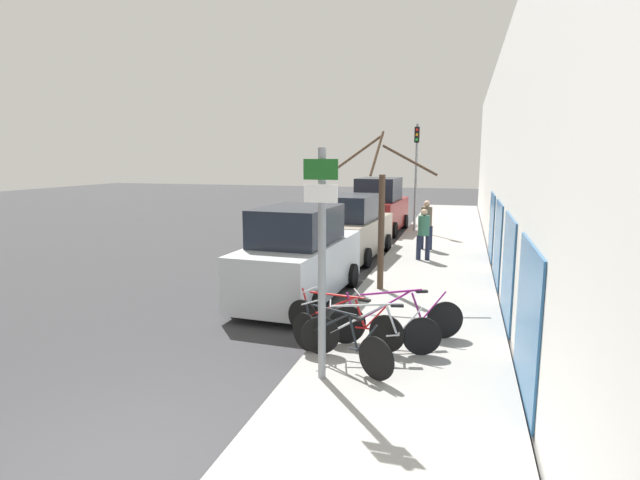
{
  "coord_description": "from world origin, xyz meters",
  "views": [
    {
      "loc": [
        3.36,
        -3.93,
        3.27
      ],
      "look_at": [
        0.62,
        5.55,
        1.63
      ],
      "focal_mm": 28.0,
      "sensor_mm": 36.0,
      "label": 1
    }
  ],
  "objects_px": {
    "signpost": "(322,257)",
    "bicycle_2": "(343,321)",
    "bicycle_3": "(397,319)",
    "street_tree": "(381,218)",
    "pedestrian_far": "(424,231)",
    "traffic_light": "(416,163)",
    "parked_car_2": "(379,208)",
    "pedestrian_near": "(426,221)",
    "bicycle_1": "(371,332)",
    "parked_car_0": "(300,258)",
    "bicycle_0": "(339,341)",
    "parked_car_1": "(350,229)"
  },
  "relations": [
    {
      "from": "signpost",
      "to": "bicycle_2",
      "type": "xyz_separation_m",
      "value": [
        -0.04,
        1.44,
        -1.39
      ]
    },
    {
      "from": "bicycle_3",
      "to": "street_tree",
      "type": "bearing_deg",
      "value": -10.24
    },
    {
      "from": "pedestrian_far",
      "to": "traffic_light",
      "type": "distance_m",
      "value": 6.49
    },
    {
      "from": "parked_car_2",
      "to": "pedestrian_near",
      "type": "height_order",
      "value": "parked_car_2"
    },
    {
      "from": "bicycle_2",
      "to": "traffic_light",
      "type": "distance_m",
      "value": 13.79
    },
    {
      "from": "bicycle_1",
      "to": "bicycle_2",
      "type": "height_order",
      "value": "bicycle_1"
    },
    {
      "from": "parked_car_2",
      "to": "street_tree",
      "type": "xyz_separation_m",
      "value": [
        1.71,
        -10.15,
        0.79
      ]
    },
    {
      "from": "parked_car_0",
      "to": "pedestrian_near",
      "type": "relative_size",
      "value": 2.7
    },
    {
      "from": "bicycle_1",
      "to": "traffic_light",
      "type": "xyz_separation_m",
      "value": [
        -0.67,
        13.97,
        2.51
      ]
    },
    {
      "from": "signpost",
      "to": "parked_car_2",
      "type": "height_order",
      "value": "signpost"
    },
    {
      "from": "bicycle_3",
      "to": "bicycle_0",
      "type": "bearing_deg",
      "value": 125.35
    },
    {
      "from": "street_tree",
      "to": "parked_car_0",
      "type": "bearing_deg",
      "value": -154.31
    },
    {
      "from": "parked_car_2",
      "to": "street_tree",
      "type": "relative_size",
      "value": 1.24
    },
    {
      "from": "bicycle_2",
      "to": "parked_car_0",
      "type": "xyz_separation_m",
      "value": [
        -1.7,
        2.79,
        0.47
      ]
    },
    {
      "from": "signpost",
      "to": "street_tree",
      "type": "distance_m",
      "value": 5.07
    },
    {
      "from": "bicycle_1",
      "to": "bicycle_2",
      "type": "distance_m",
      "value": 0.7
    },
    {
      "from": "pedestrian_near",
      "to": "traffic_light",
      "type": "xyz_separation_m",
      "value": [
        -0.8,
        4.25,
        1.92
      ]
    },
    {
      "from": "bicycle_3",
      "to": "parked_car_0",
      "type": "relative_size",
      "value": 0.48
    },
    {
      "from": "bicycle_3",
      "to": "pedestrian_far",
      "type": "distance_m",
      "value": 7.14
    },
    {
      "from": "pedestrian_far",
      "to": "signpost",
      "type": "bearing_deg",
      "value": -101.06
    },
    {
      "from": "bicycle_2",
      "to": "parked_car_1",
      "type": "bearing_deg",
      "value": 27.95
    },
    {
      "from": "pedestrian_far",
      "to": "bicycle_3",
      "type": "bearing_deg",
      "value": -95.49
    },
    {
      "from": "signpost",
      "to": "bicycle_1",
      "type": "relative_size",
      "value": 1.49
    },
    {
      "from": "parked_car_1",
      "to": "parked_car_0",
      "type": "bearing_deg",
      "value": -86.48
    },
    {
      "from": "bicycle_2",
      "to": "parked_car_0",
      "type": "height_order",
      "value": "parked_car_0"
    },
    {
      "from": "parked_car_1",
      "to": "pedestrian_near",
      "type": "distance_m",
      "value": 2.73
    },
    {
      "from": "bicycle_2",
      "to": "signpost",
      "type": "bearing_deg",
      "value": -162.23
    },
    {
      "from": "bicycle_1",
      "to": "bicycle_3",
      "type": "xyz_separation_m",
      "value": [
        0.31,
        0.72,
        0.02
      ]
    },
    {
      "from": "parked_car_1",
      "to": "traffic_light",
      "type": "height_order",
      "value": "traffic_light"
    },
    {
      "from": "signpost",
      "to": "traffic_light",
      "type": "distance_m",
      "value": 15.04
    },
    {
      "from": "parked_car_0",
      "to": "pedestrian_near",
      "type": "height_order",
      "value": "parked_car_0"
    },
    {
      "from": "bicycle_1",
      "to": "parked_car_1",
      "type": "bearing_deg",
      "value": 0.35
    },
    {
      "from": "signpost",
      "to": "pedestrian_near",
      "type": "xyz_separation_m",
      "value": [
        0.65,
        10.74,
        -0.79
      ]
    },
    {
      "from": "parked_car_0",
      "to": "bicycle_0",
      "type": "bearing_deg",
      "value": -60.74
    },
    {
      "from": "parked_car_2",
      "to": "street_tree",
      "type": "height_order",
      "value": "street_tree"
    },
    {
      "from": "parked_car_1",
      "to": "bicycle_1",
      "type": "bearing_deg",
      "value": -71.16
    },
    {
      "from": "bicycle_0",
      "to": "parked_car_1",
      "type": "xyz_separation_m",
      "value": [
        -1.82,
        8.86,
        0.42
      ]
    },
    {
      "from": "signpost",
      "to": "bicycle_0",
      "type": "xyz_separation_m",
      "value": [
        0.12,
        0.52,
        -1.38
      ]
    },
    {
      "from": "parked_car_0",
      "to": "pedestrian_far",
      "type": "bearing_deg",
      "value": 64.87
    },
    {
      "from": "bicycle_1",
      "to": "pedestrian_near",
      "type": "distance_m",
      "value": 9.74
    },
    {
      "from": "bicycle_2",
      "to": "street_tree",
      "type": "distance_m",
      "value": 3.87
    },
    {
      "from": "bicycle_3",
      "to": "traffic_light",
      "type": "height_order",
      "value": "traffic_light"
    },
    {
      "from": "bicycle_1",
      "to": "traffic_light",
      "type": "distance_m",
      "value": 14.21
    },
    {
      "from": "signpost",
      "to": "parked_car_1",
      "type": "xyz_separation_m",
      "value": [
        -1.7,
        9.38,
        -0.96
      ]
    },
    {
      "from": "parked_car_1",
      "to": "parked_car_2",
      "type": "distance_m",
      "value": 5.83
    },
    {
      "from": "parked_car_0",
      "to": "bicycle_2",
      "type": "bearing_deg",
      "value": -56.02
    },
    {
      "from": "pedestrian_far",
      "to": "pedestrian_near",
      "type": "bearing_deg",
      "value": 85.28
    },
    {
      "from": "bicycle_0",
      "to": "parked_car_2",
      "type": "bearing_deg",
      "value": 37.72
    },
    {
      "from": "bicycle_0",
      "to": "parked_car_0",
      "type": "xyz_separation_m",
      "value": [
        -1.86,
        3.71,
        0.46
      ]
    },
    {
      "from": "bicycle_2",
      "to": "parked_car_0",
      "type": "distance_m",
      "value": 3.3
    }
  ]
}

